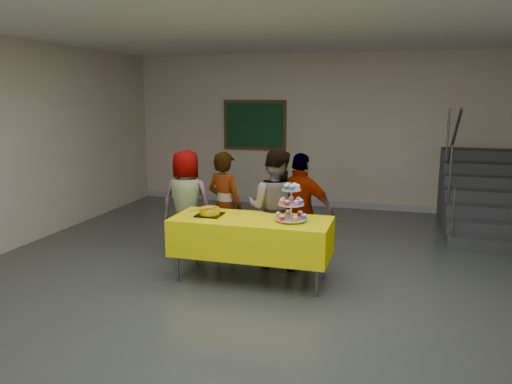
{
  "coord_description": "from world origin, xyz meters",
  "views": [
    {
      "loc": [
        1.31,
        -4.77,
        2.22
      ],
      "look_at": [
        -0.33,
        0.93,
        1.05
      ],
      "focal_mm": 35.0,
      "sensor_mm": 36.0,
      "label": 1
    }
  ],
  "objects_px": {
    "cupcake_stand": "(291,205)",
    "bear_cake": "(210,211)",
    "schoolchild_c": "(275,209)",
    "noticeboard": "(255,125)",
    "schoolchild_d": "(301,211)",
    "bake_table": "(251,236)",
    "schoolchild_b": "(225,206)",
    "staircase": "(483,199)",
    "schoolchild_a": "(186,203)"
  },
  "relations": [
    {
      "from": "schoolchild_d",
      "to": "bake_table",
      "type": "bearing_deg",
      "value": 59.85
    },
    {
      "from": "schoolchild_a",
      "to": "schoolchild_d",
      "type": "height_order",
      "value": "schoolchild_d"
    },
    {
      "from": "schoolchild_b",
      "to": "staircase",
      "type": "bearing_deg",
      "value": -123.17
    },
    {
      "from": "bake_table",
      "to": "bear_cake",
      "type": "distance_m",
      "value": 0.59
    },
    {
      "from": "schoolchild_c",
      "to": "cupcake_stand",
      "type": "bearing_deg",
      "value": 124.08
    },
    {
      "from": "schoolchild_d",
      "to": "schoolchild_c",
      "type": "bearing_deg",
      "value": 14.33
    },
    {
      "from": "bake_table",
      "to": "schoolchild_c",
      "type": "distance_m",
      "value": 0.63
    },
    {
      "from": "cupcake_stand",
      "to": "schoolchild_d",
      "type": "relative_size",
      "value": 0.3
    },
    {
      "from": "schoolchild_c",
      "to": "noticeboard",
      "type": "bearing_deg",
      "value": -66.24
    },
    {
      "from": "bake_table",
      "to": "schoolchild_a",
      "type": "bearing_deg",
      "value": 147.91
    },
    {
      "from": "bear_cake",
      "to": "schoolchild_d",
      "type": "distance_m",
      "value": 1.18
    },
    {
      "from": "schoolchild_c",
      "to": "staircase",
      "type": "height_order",
      "value": "staircase"
    },
    {
      "from": "bear_cake",
      "to": "noticeboard",
      "type": "height_order",
      "value": "noticeboard"
    },
    {
      "from": "cupcake_stand",
      "to": "noticeboard",
      "type": "xyz_separation_m",
      "value": [
        -1.67,
        4.24,
        0.64
      ]
    },
    {
      "from": "bear_cake",
      "to": "schoolchild_d",
      "type": "height_order",
      "value": "schoolchild_d"
    },
    {
      "from": "cupcake_stand",
      "to": "schoolchild_a",
      "type": "height_order",
      "value": "schoolchild_a"
    },
    {
      "from": "bear_cake",
      "to": "schoolchild_b",
      "type": "xyz_separation_m",
      "value": [
        -0.04,
        0.65,
        -0.09
      ]
    },
    {
      "from": "schoolchild_b",
      "to": "schoolchild_c",
      "type": "xyz_separation_m",
      "value": [
        0.71,
        -0.07,
        0.03
      ]
    },
    {
      "from": "bake_table",
      "to": "cupcake_stand",
      "type": "distance_m",
      "value": 0.63
    },
    {
      "from": "staircase",
      "to": "bake_table",
      "type": "bearing_deg",
      "value": -131.69
    },
    {
      "from": "cupcake_stand",
      "to": "schoolchild_b",
      "type": "xyz_separation_m",
      "value": [
        -1.04,
        0.64,
        -0.22
      ]
    },
    {
      "from": "noticeboard",
      "to": "bear_cake",
      "type": "bearing_deg",
      "value": -81.05
    },
    {
      "from": "cupcake_stand",
      "to": "schoolchild_c",
      "type": "bearing_deg",
      "value": 120.36
    },
    {
      "from": "schoolchild_c",
      "to": "schoolchild_d",
      "type": "distance_m",
      "value": 0.33
    },
    {
      "from": "cupcake_stand",
      "to": "schoolchild_b",
      "type": "distance_m",
      "value": 1.24
    },
    {
      "from": "bear_cake",
      "to": "noticeboard",
      "type": "distance_m",
      "value": 4.36
    },
    {
      "from": "cupcake_stand",
      "to": "bear_cake",
      "type": "bearing_deg",
      "value": -179.83
    },
    {
      "from": "schoolchild_a",
      "to": "noticeboard",
      "type": "distance_m",
      "value": 3.62
    },
    {
      "from": "schoolchild_c",
      "to": "staircase",
      "type": "distance_m",
      "value": 4.05
    },
    {
      "from": "bear_cake",
      "to": "schoolchild_c",
      "type": "bearing_deg",
      "value": 40.76
    },
    {
      "from": "schoolchild_b",
      "to": "schoolchild_c",
      "type": "bearing_deg",
      "value": -166.41
    },
    {
      "from": "bake_table",
      "to": "schoolchild_a",
      "type": "distance_m",
      "value": 1.37
    },
    {
      "from": "bake_table",
      "to": "staircase",
      "type": "xyz_separation_m",
      "value": [
        3.03,
        3.4,
        -0.07
      ]
    },
    {
      "from": "schoolchild_d",
      "to": "noticeboard",
      "type": "distance_m",
      "value": 4.08
    },
    {
      "from": "bake_table",
      "to": "schoolchild_d",
      "type": "height_order",
      "value": "schoolchild_d"
    },
    {
      "from": "staircase",
      "to": "schoolchild_a",
      "type": "bearing_deg",
      "value": -147.39
    },
    {
      "from": "schoolchild_d",
      "to": "staircase",
      "type": "xyz_separation_m",
      "value": [
        2.55,
        2.79,
        -0.26
      ]
    },
    {
      "from": "schoolchild_a",
      "to": "schoolchild_b",
      "type": "height_order",
      "value": "schoolchild_b"
    },
    {
      "from": "bear_cake",
      "to": "schoolchild_c",
      "type": "distance_m",
      "value": 0.89
    },
    {
      "from": "schoolchild_c",
      "to": "noticeboard",
      "type": "relative_size",
      "value": 1.18
    },
    {
      "from": "bake_table",
      "to": "cupcake_stand",
      "type": "bearing_deg",
      "value": -0.14
    },
    {
      "from": "bake_table",
      "to": "schoolchild_b",
      "type": "distance_m",
      "value": 0.87
    },
    {
      "from": "bear_cake",
      "to": "staircase",
      "type": "relative_size",
      "value": 0.15
    },
    {
      "from": "bear_cake",
      "to": "schoolchild_b",
      "type": "height_order",
      "value": "schoolchild_b"
    },
    {
      "from": "schoolchild_b",
      "to": "noticeboard",
      "type": "distance_m",
      "value": 3.75
    },
    {
      "from": "schoolchild_d",
      "to": "noticeboard",
      "type": "relative_size",
      "value": 1.15
    },
    {
      "from": "bear_cake",
      "to": "schoolchild_a",
      "type": "height_order",
      "value": "schoolchild_a"
    },
    {
      "from": "schoolchild_a",
      "to": "staircase",
      "type": "relative_size",
      "value": 0.61
    },
    {
      "from": "cupcake_stand",
      "to": "schoolchild_b",
      "type": "relative_size",
      "value": 0.3
    },
    {
      "from": "schoolchild_c",
      "to": "staircase",
      "type": "relative_size",
      "value": 0.64
    }
  ]
}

